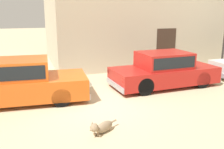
% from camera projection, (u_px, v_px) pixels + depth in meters
% --- Properties ---
extents(ground_plane, '(80.00, 80.00, 0.00)m').
position_uv_depth(ground_plane, '(93.00, 104.00, 8.36)').
color(ground_plane, '#CCB78E').
extents(parked_sedan_nearest, '(4.73, 2.12, 1.45)m').
position_uv_depth(parked_sedan_nearest, '(18.00, 81.00, 8.41)').
color(parked_sedan_nearest, '#D15619').
rests_on(parked_sedan_nearest, ground_plane).
extents(parked_sedan_second, '(4.45, 1.92, 1.39)m').
position_uv_depth(parked_sedan_second, '(164.00, 70.00, 10.21)').
color(parked_sedan_second, '#AD1E19').
rests_on(parked_sedan_second, ground_plane).
extents(apartment_block, '(15.87, 6.55, 7.34)m').
position_uv_depth(apartment_block, '(174.00, 0.00, 16.37)').
color(apartment_block, '#BCB299').
rests_on(apartment_block, ground_plane).
extents(stray_dog_spotted, '(0.89, 0.60, 0.40)m').
position_uv_depth(stray_dog_spotted, '(102.00, 127.00, 6.33)').
color(stray_dog_spotted, '#997F60').
rests_on(stray_dog_spotted, ground_plane).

